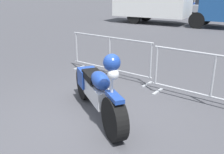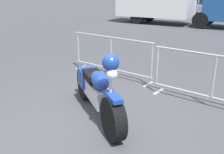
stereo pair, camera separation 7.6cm
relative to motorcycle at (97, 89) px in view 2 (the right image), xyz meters
The scene contains 6 objects.
ground_plane 0.62m from the motorcycle, 74.67° to the right, with size 120.00×120.00×0.00m, color #424247.
motorcycle is the anchor object (origin of this frame).
crowd_barrier_near 2.27m from the motorcycle, 127.31° to the left, with size 2.55×0.66×1.07m.
crowd_barrier_far 2.27m from the motorcycle, 52.67° to the left, with size 2.55×0.66×1.07m.
parked_car_blue 23.74m from the motorcycle, 114.38° to the left, with size 2.39×4.52×1.46m.
parked_car_silver 22.86m from the motorcycle, 107.91° to the left, with size 2.20×4.16×1.34m.
Camera 2 is at (2.99, -2.50, 2.21)m, focal length 40.00 mm.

